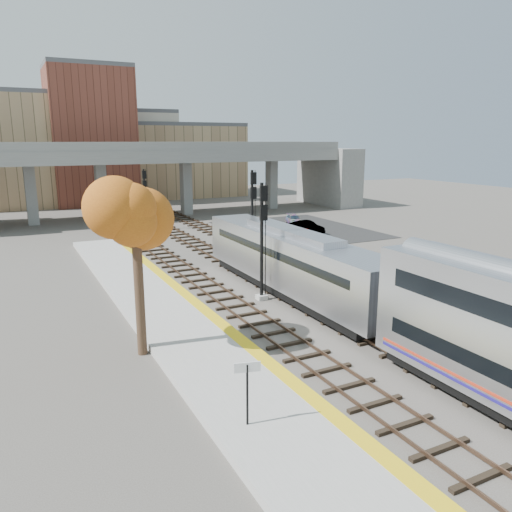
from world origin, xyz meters
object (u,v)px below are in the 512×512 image
signal_mast_near (262,243)px  car_c (294,219)px  signal_mast_far (145,201)px  car_b (307,227)px  car_a (303,234)px  locomotive (291,261)px  signal_mast_mid (253,216)px  tree (135,214)px

signal_mast_near → car_c: size_ratio=2.00×
signal_mast_far → car_b: 17.84m
car_a → car_b: bearing=34.6°
car_a → car_c: 10.38m
locomotive → car_b: 21.84m
signal_mast_near → signal_mast_mid: (4.10, 9.54, 0.09)m
signal_mast_far → locomotive: bearing=-85.6°
locomotive → tree: 12.59m
signal_mast_mid → signal_mast_near: bearing=-113.3°
tree → signal_mast_far: bearing=74.9°
tree → car_c: 38.63m
signal_mast_far → car_a: (12.14, -13.17, -2.53)m
car_a → car_c: size_ratio=1.08×
locomotive → signal_mast_near: 2.52m
signal_mast_near → car_a: size_ratio=1.85×
tree → signal_mast_near: bearing=27.9°
car_c → signal_mast_mid: bearing=-115.1°
signal_mast_near → tree: 10.31m
signal_mast_far → car_c: signal_mast_far is taller
signal_mast_near → signal_mast_far: 27.67m
signal_mast_far → tree: tree is taller
signal_mast_far → car_b: signal_mast_far is taller
locomotive → signal_mast_mid: bearing=78.0°
locomotive → signal_mast_near: bearing=-177.1°
signal_mast_near → tree: tree is taller
car_b → car_c: (1.98, 5.95, -0.14)m
tree → car_b: bearing=43.8°
locomotive → tree: (-10.83, -4.73, 4.34)m
signal_mast_far → car_c: (16.68, -3.83, -2.67)m
car_b → car_a: bearing=-143.8°
tree → car_c: bearing=48.2°
signal_mast_mid → tree: bearing=-132.2°
signal_mast_mid → locomotive: bearing=-102.0°
locomotive → tree: bearing=-156.4°
locomotive → car_b: size_ratio=4.71×
car_c → signal_mast_far: bearing=-176.7°
car_a → signal_mast_mid: bearing=-166.7°
signal_mast_far → car_a: 18.09m
signal_mast_near → car_b: (14.70, 17.88, -2.96)m
tree → car_b: (23.43, 22.50, -5.92)m
tree → car_a: bearing=42.5°
signal_mast_near → car_b: signal_mast_near is taller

